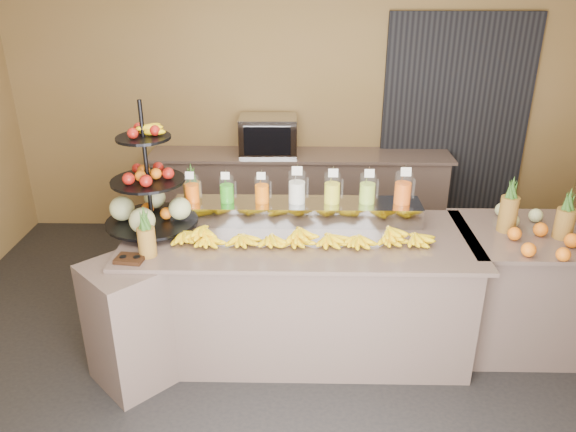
{
  "coord_description": "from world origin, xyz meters",
  "views": [
    {
      "loc": [
        -0.02,
        -3.28,
        2.69
      ],
      "look_at": [
        -0.09,
        0.3,
        1.09
      ],
      "focal_mm": 35.0,
      "sensor_mm": 36.0,
      "label": 1
    }
  ],
  "objects_px": {
    "fruit_stand": "(156,197)",
    "oven_warmer": "(268,135)",
    "banana_heap": "(299,234)",
    "right_fruit_pile": "(538,230)",
    "condiment_caddy": "(130,259)",
    "pitcher_tray": "(297,211)"
  },
  "relations": [
    {
      "from": "right_fruit_pile",
      "to": "condiment_caddy",
      "type": "bearing_deg",
      "value": -172.86
    },
    {
      "from": "condiment_caddy",
      "to": "right_fruit_pile",
      "type": "relative_size",
      "value": 0.37
    },
    {
      "from": "banana_heap",
      "to": "condiment_caddy",
      "type": "relative_size",
      "value": 10.14
    },
    {
      "from": "pitcher_tray",
      "to": "condiment_caddy",
      "type": "relative_size",
      "value": 10.19
    },
    {
      "from": "condiment_caddy",
      "to": "right_fruit_pile",
      "type": "bearing_deg",
      "value": 7.14
    },
    {
      "from": "banana_heap",
      "to": "oven_warmer",
      "type": "bearing_deg",
      "value": 98.84
    },
    {
      "from": "fruit_stand",
      "to": "oven_warmer",
      "type": "relative_size",
      "value": 1.64
    },
    {
      "from": "banana_heap",
      "to": "oven_warmer",
      "type": "height_order",
      "value": "oven_warmer"
    },
    {
      "from": "fruit_stand",
      "to": "condiment_caddy",
      "type": "relative_size",
      "value": 5.2
    },
    {
      "from": "fruit_stand",
      "to": "condiment_caddy",
      "type": "distance_m",
      "value": 0.56
    },
    {
      "from": "banana_heap",
      "to": "fruit_stand",
      "type": "distance_m",
      "value": 1.07
    },
    {
      "from": "banana_heap",
      "to": "fruit_stand",
      "type": "height_order",
      "value": "fruit_stand"
    },
    {
      "from": "fruit_stand",
      "to": "right_fruit_pile",
      "type": "xyz_separation_m",
      "value": [
        2.69,
        -0.17,
        -0.16
      ]
    },
    {
      "from": "condiment_caddy",
      "to": "oven_warmer",
      "type": "distance_m",
      "value": 2.46
    },
    {
      "from": "pitcher_tray",
      "to": "condiment_caddy",
      "type": "height_order",
      "value": "pitcher_tray"
    },
    {
      "from": "condiment_caddy",
      "to": "oven_warmer",
      "type": "bearing_deg",
      "value": 71.32
    },
    {
      "from": "banana_heap",
      "to": "condiment_caddy",
      "type": "xyz_separation_m",
      "value": [
        -1.1,
        -0.3,
        -0.04
      ]
    },
    {
      "from": "pitcher_tray",
      "to": "oven_warmer",
      "type": "bearing_deg",
      "value": 100.15
    },
    {
      "from": "condiment_caddy",
      "to": "banana_heap",
      "type": "bearing_deg",
      "value": 15.0
    },
    {
      "from": "pitcher_tray",
      "to": "right_fruit_pile",
      "type": "relative_size",
      "value": 3.74
    },
    {
      "from": "right_fruit_pile",
      "to": "banana_heap",
      "type": "bearing_deg",
      "value": -178.24
    },
    {
      "from": "fruit_stand",
      "to": "right_fruit_pile",
      "type": "bearing_deg",
      "value": 12.79
    }
  ]
}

